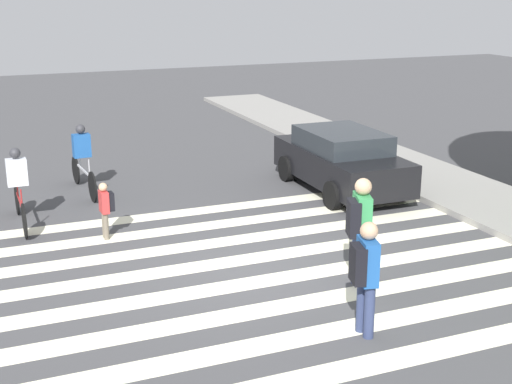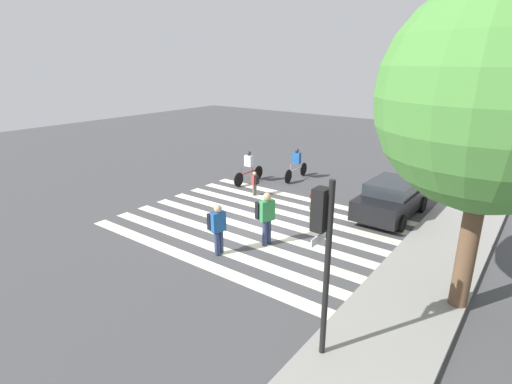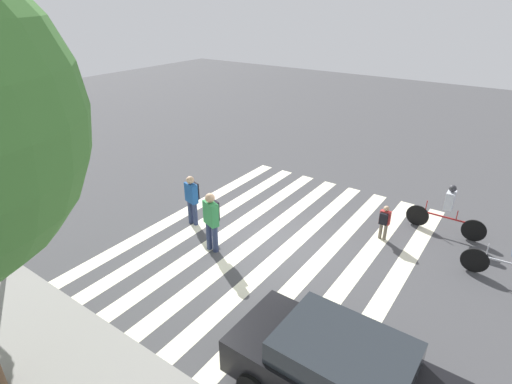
{
  "view_description": "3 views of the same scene",
  "coord_description": "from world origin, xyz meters",
  "px_view_note": "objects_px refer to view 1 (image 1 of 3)",
  "views": [
    {
      "loc": [
        10.68,
        -4.38,
        4.82
      ],
      "look_at": [
        -0.45,
        0.19,
        1.27
      ],
      "focal_mm": 50.0,
      "sensor_mm": 36.0,
      "label": 1
    },
    {
      "loc": [
        11.3,
        8.44,
        5.94
      ],
      "look_at": [
        -0.41,
        -0.39,
        1.08
      ],
      "focal_mm": 28.0,
      "sensor_mm": 36.0,
      "label": 2
    },
    {
      "loc": [
        -5.39,
        8.61,
        6.62
      ],
      "look_at": [
        0.8,
        -0.22,
        1.4
      ],
      "focal_mm": 28.0,
      "sensor_mm": 36.0,
      "label": 3
    }
  ],
  "objects_px": {
    "pedestrian_adult_blue_shirt": "(106,206)",
    "cyclist_near_curb": "(18,185)",
    "pedestrian_child_with_backpack": "(365,271)",
    "pedestrian_adult_yellow_jacket": "(360,224)",
    "cyclist_mid_street": "(82,157)",
    "car_parked_dark_suv": "(341,160)"
  },
  "relations": [
    {
      "from": "pedestrian_adult_blue_shirt",
      "to": "cyclist_near_curb",
      "type": "bearing_deg",
      "value": 43.09
    },
    {
      "from": "pedestrian_child_with_backpack",
      "to": "cyclist_near_curb",
      "type": "relative_size",
      "value": 0.72
    },
    {
      "from": "pedestrian_adult_yellow_jacket",
      "to": "cyclist_mid_street",
      "type": "height_order",
      "value": "pedestrian_adult_yellow_jacket"
    },
    {
      "from": "pedestrian_child_with_backpack",
      "to": "pedestrian_adult_yellow_jacket",
      "type": "bearing_deg",
      "value": 166.61
    },
    {
      "from": "pedestrian_child_with_backpack",
      "to": "car_parked_dark_suv",
      "type": "bearing_deg",
      "value": 167.97
    },
    {
      "from": "pedestrian_adult_blue_shirt",
      "to": "pedestrian_child_with_backpack",
      "type": "bearing_deg",
      "value": -157.18
    },
    {
      "from": "pedestrian_adult_blue_shirt",
      "to": "car_parked_dark_suv",
      "type": "distance_m",
      "value": 5.98
    },
    {
      "from": "pedestrian_adult_blue_shirt",
      "to": "pedestrian_adult_yellow_jacket",
      "type": "relative_size",
      "value": 0.62
    },
    {
      "from": "pedestrian_adult_yellow_jacket",
      "to": "cyclist_mid_street",
      "type": "relative_size",
      "value": 0.76
    },
    {
      "from": "cyclist_near_curb",
      "to": "pedestrian_child_with_backpack",
      "type": "bearing_deg",
      "value": 30.28
    },
    {
      "from": "pedestrian_child_with_backpack",
      "to": "pedestrian_adult_blue_shirt",
      "type": "bearing_deg",
      "value": -140.0
    },
    {
      "from": "pedestrian_adult_blue_shirt",
      "to": "car_parked_dark_suv",
      "type": "xyz_separation_m",
      "value": [
        -1.23,
        5.85,
        0.09
      ]
    },
    {
      "from": "pedestrian_adult_yellow_jacket",
      "to": "cyclist_mid_street",
      "type": "xyz_separation_m",
      "value": [
        -7.26,
        -3.25,
        -0.21
      ]
    },
    {
      "from": "cyclist_near_curb",
      "to": "car_parked_dark_suv",
      "type": "distance_m",
      "value": 7.34
    },
    {
      "from": "cyclist_mid_street",
      "to": "cyclist_near_curb",
      "type": "height_order",
      "value": "cyclist_mid_street"
    },
    {
      "from": "pedestrian_adult_blue_shirt",
      "to": "pedestrian_adult_yellow_jacket",
      "type": "xyz_separation_m",
      "value": [
        3.86,
        3.37,
        0.41
      ]
    },
    {
      "from": "cyclist_near_curb",
      "to": "pedestrian_adult_blue_shirt",
      "type": "bearing_deg",
      "value": 45.36
    },
    {
      "from": "pedestrian_adult_yellow_jacket",
      "to": "cyclist_near_curb",
      "type": "distance_m",
      "value": 7.2
    },
    {
      "from": "pedestrian_child_with_backpack",
      "to": "pedestrian_adult_blue_shirt",
      "type": "distance_m",
      "value": 5.97
    },
    {
      "from": "car_parked_dark_suv",
      "to": "pedestrian_adult_blue_shirt",
      "type": "bearing_deg",
      "value": -77.36
    },
    {
      "from": "pedestrian_child_with_backpack",
      "to": "cyclist_near_curb",
      "type": "distance_m",
      "value": 7.93
    },
    {
      "from": "pedestrian_child_with_backpack",
      "to": "car_parked_dark_suv",
      "type": "xyz_separation_m",
      "value": [
        -6.6,
        3.28,
        -0.23
      ]
    }
  ]
}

